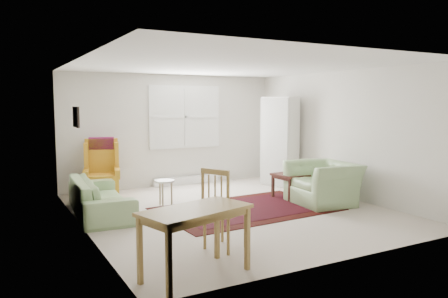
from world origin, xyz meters
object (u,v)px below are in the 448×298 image
cabinet (280,142)px  desk (196,243)px  armchair (323,179)px  sofa (100,190)px  stool (165,193)px  wingback_chair (102,168)px  coffee_table (291,186)px  desk_chair (225,208)px

cabinet → desk: cabinet is taller
armchair → sofa: bearing=-101.8°
stool → wingback_chair: bearing=121.5°
wingback_chair → stool: size_ratio=2.44×
desk → stool: bearing=74.9°
coffee_table → cabinet: cabinet is taller
sofa → wingback_chair: size_ratio=1.77×
sofa → desk_chair: desk_chair is taller
sofa → stool: 1.18m
sofa → armchair: size_ratio=1.74×
desk → desk_chair: desk_chair is taller
coffee_table → cabinet: (0.60, 1.23, 0.75)m
armchair → cabinet: 1.99m
stool → desk: bearing=-105.1°
coffee_table → stool: bearing=166.7°
coffee_table → desk: desk is taller
armchair → stool: armchair is taller
stool → cabinet: cabinet is taller
wingback_chair → coffee_table: bearing=-16.3°
sofa → desk: (0.29, -3.19, -0.04)m
armchair → cabinet: cabinet is taller
sofa → wingback_chair: bearing=-10.7°
sofa → cabinet: 4.27m
armchair → cabinet: bearing=174.6°
coffee_table → desk: bearing=-141.1°
wingback_chair → cabinet: 3.91m
sofa → coffee_table: size_ratio=3.45×
cabinet → armchair: bearing=-115.9°
coffee_table → armchair: bearing=-69.8°
sofa → stool: bearing=-84.6°
armchair → desk: size_ratio=1.00×
wingback_chair → coffee_table: wingback_chair is taller
armchair → wingback_chair: (-3.47, 2.55, 0.12)m
stool → cabinet: (3.01, 0.66, 0.76)m
armchair → cabinet: size_ratio=0.60×
sofa → desk_chair: size_ratio=1.97×
stool → desk_chair: (-0.15, -2.56, 0.29)m
stool → cabinet: 3.18m
stool → desk_chair: bearing=-93.3°
armchair → desk_chair: size_ratio=1.13×
stool → desk_chair: size_ratio=0.46×
coffee_table → stool: coffee_table is taller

